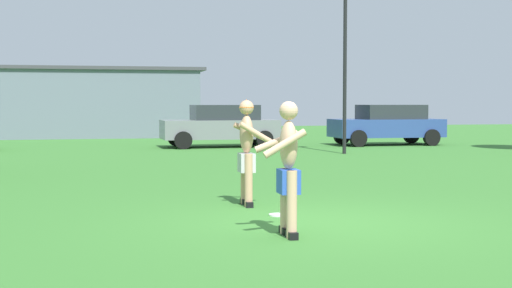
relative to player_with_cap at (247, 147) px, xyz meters
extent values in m
plane|color=#38752D|center=(0.60, -1.93, -0.95)|extent=(80.00, 80.00, 0.00)
cube|color=black|center=(0.00, 0.17, -0.90)|extent=(0.12, 0.26, 0.09)
cylinder|color=tan|center=(0.00, 0.17, -0.52)|extent=(0.13, 0.13, 0.85)
cube|color=black|center=(-0.01, -0.17, -0.90)|extent=(0.12, 0.26, 0.09)
cylinder|color=tan|center=(-0.01, -0.17, -0.52)|extent=(0.13, 0.13, 0.85)
cube|color=#B7B7BC|center=(-0.01, 0.00, -0.25)|extent=(0.25, 0.35, 0.31)
ellipsoid|color=tan|center=(-0.01, 0.00, 0.21)|extent=(0.23, 0.33, 0.62)
cylinder|color=tan|center=(0.10, 0.22, 0.24)|extent=(0.58, 0.12, 0.32)
cylinder|color=tan|center=(0.09, -0.22, 0.24)|extent=(0.56, 0.16, 0.37)
sphere|color=tan|center=(-0.01, 0.00, 0.65)|extent=(0.24, 0.24, 0.24)
cone|color=orange|center=(-0.01, 0.00, 0.71)|extent=(0.25, 0.25, 0.13)
cube|color=black|center=(-0.07, -2.93, -0.90)|extent=(0.12, 0.26, 0.09)
cylinder|color=#E0AD89|center=(-0.07, -2.93, -0.53)|extent=(0.13, 0.13, 0.84)
cube|color=black|center=(-0.07, -2.60, -0.90)|extent=(0.12, 0.26, 0.09)
cylinder|color=#E0AD89|center=(-0.07, -2.60, -0.53)|extent=(0.13, 0.13, 0.84)
cube|color=blue|center=(-0.07, -2.76, -0.26)|extent=(0.25, 0.33, 0.30)
ellipsoid|color=#E0AD89|center=(-0.07, -2.76, 0.20)|extent=(0.23, 0.31, 0.61)
cylinder|color=#E0AD89|center=(-0.17, -2.98, 0.23)|extent=(0.55, 0.09, 0.36)
cylinder|color=#E0AD89|center=(-0.16, -2.55, 0.23)|extent=(0.58, 0.19, 0.30)
sphere|color=#E0AD89|center=(-0.07, -2.76, 0.63)|extent=(0.23, 0.23, 0.23)
cylinder|color=white|center=(0.22, -1.14, -0.94)|extent=(0.27, 0.27, 0.03)
cube|color=#2D478C|center=(8.88, 15.11, -0.28)|extent=(4.31, 1.83, 0.70)
cube|color=#282D33|center=(9.08, 15.12, 0.35)|extent=(2.42, 1.60, 0.56)
cylinder|color=black|center=(7.38, 14.20, -0.63)|extent=(0.64, 0.22, 0.64)
cylinder|color=black|center=(7.37, 16.00, -0.63)|extent=(0.64, 0.22, 0.64)
cylinder|color=black|center=(10.39, 14.22, -0.63)|extent=(0.64, 0.22, 0.64)
cylinder|color=black|center=(10.38, 16.02, -0.63)|extent=(0.64, 0.22, 0.64)
cube|color=slate|center=(2.26, 15.26, -0.28)|extent=(4.34, 1.89, 0.70)
cube|color=#282D33|center=(2.46, 15.26, 0.35)|extent=(2.44, 1.63, 0.56)
cylinder|color=black|center=(0.78, 14.33, -0.63)|extent=(0.64, 0.23, 0.64)
cylinder|color=black|center=(0.74, 16.13, -0.63)|extent=(0.64, 0.23, 0.64)
cylinder|color=black|center=(3.78, 14.39, -0.63)|extent=(0.64, 0.23, 0.64)
cylinder|color=black|center=(3.75, 16.19, -0.63)|extent=(0.64, 0.23, 0.64)
cylinder|color=black|center=(5.63, 10.91, 1.58)|extent=(0.12, 0.12, 5.07)
cube|color=slate|center=(-4.29, 25.45, 0.64)|extent=(13.83, 6.01, 3.17)
cube|color=#3F3F44|center=(-4.29, 25.45, 2.30)|extent=(14.39, 6.25, 0.16)
camera|label=1|loc=(-2.49, -11.47, 0.73)|focal=50.93mm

